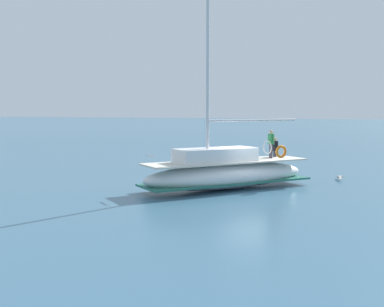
% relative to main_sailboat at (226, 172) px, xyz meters
% --- Properties ---
extents(ground_plane, '(400.00, 400.00, 0.00)m').
position_rel_main_sailboat_xyz_m(ground_plane, '(0.27, -0.86, -0.91)').
color(ground_plane, '#38607A').
extents(main_sailboat, '(8.96, 7.92, 12.79)m').
position_rel_main_sailboat_xyz_m(main_sailboat, '(0.00, 0.00, 0.00)').
color(main_sailboat, silver).
rests_on(main_sailboat, ground).
extents(seagull, '(1.23, 0.48, 0.18)m').
position_rel_main_sailboat_xyz_m(seagull, '(5.52, -5.29, -0.71)').
color(seagull, silver).
rests_on(seagull, ground).
extents(mooring_buoy, '(0.63, 0.63, 0.91)m').
position_rel_main_sailboat_xyz_m(mooring_buoy, '(5.08, 2.45, -0.72)').
color(mooring_buoy, yellow).
rests_on(mooring_buoy, ground).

